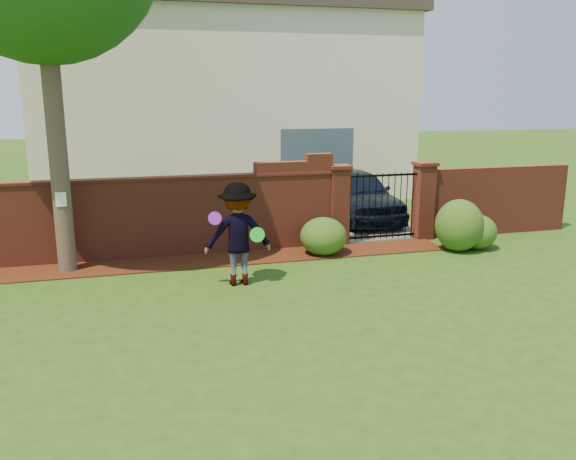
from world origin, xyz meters
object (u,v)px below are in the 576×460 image
object	(u,v)px
man	(238,235)
frisbee_purple	(215,218)
car	(358,196)
frisbee_green	(257,235)

from	to	relation	value
man	frisbee_purple	size ratio (longest dim) A/B	7.90
man	frisbee_purple	distance (m)	0.58
frisbee_purple	man	bearing A→B (deg)	15.98
car	frisbee_green	distance (m)	6.20
man	frisbee_purple	bearing A→B (deg)	18.80
car	frisbee_green	xyz separation A→B (m)	(-3.92, -4.80, 0.26)
car	frisbee_purple	world-z (taller)	frisbee_purple
car	man	size ratio (longest dim) A/B	2.20
frisbee_green	car	bearing A→B (deg)	50.74
man	frisbee_green	world-z (taller)	man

